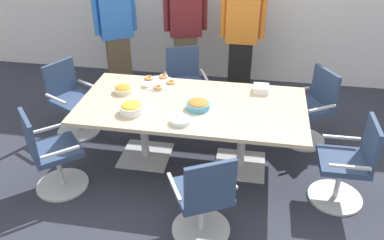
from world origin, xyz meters
TOP-DOWN VIEW (x-y plane):
  - ground_plane at (0.00, 0.00)m, footprint 10.00×10.00m
  - conference_table at (0.00, 0.00)m, footprint 2.40×1.20m
  - office_chair_0 at (1.60, -0.37)m, footprint 0.55×0.55m
  - office_chair_1 at (1.32, 0.69)m, footprint 0.74×0.74m
  - office_chair_2 at (-0.28, 1.09)m, footprint 0.70×0.70m
  - office_chair_3 at (-1.59, 0.40)m, footprint 0.73×0.73m
  - office_chair_4 at (-1.32, -0.70)m, footprint 0.76×0.76m
  - office_chair_5 at (0.29, -1.08)m, footprint 0.73×0.73m
  - person_standing_0 at (-1.37, 1.60)m, footprint 0.56×0.42m
  - person_standing_1 at (-0.39, 1.74)m, footprint 0.61×0.33m
  - person_standing_2 at (0.40, 1.71)m, footprint 0.61×0.23m
  - snack_bowl_chips_yellow at (-0.57, -0.29)m, footprint 0.24×0.24m
  - snack_bowl_pretzels at (0.08, -0.09)m, footprint 0.25×0.25m
  - snack_bowl_chips_orange at (-0.80, 0.13)m, footprint 0.21×0.21m
  - donut_platter at (-0.48, 0.42)m, footprint 0.40×0.40m
  - plate_stack at (-0.05, -0.40)m, footprint 0.20×0.20m
  - napkin_pile at (0.71, 0.41)m, footprint 0.17×0.17m

SIDE VIEW (x-z plane):
  - ground_plane at x=0.00m, z-range -0.01..0.00m
  - office_chair_0 at x=1.60m, z-range -0.05..0.86m
  - office_chair_1 at x=1.32m, z-range -0.05..0.86m
  - office_chair_2 at x=-0.28m, z-range -0.05..0.86m
  - office_chair_3 at x=-1.59m, z-range -0.05..0.86m
  - office_chair_4 at x=-1.32m, z-range -0.05..0.86m
  - office_chair_5 at x=0.29m, z-range -0.05..0.86m
  - conference_table at x=0.00m, z-range 0.25..1.00m
  - donut_platter at x=-0.48m, z-range 0.74..0.79m
  - plate_stack at x=-0.05m, z-range 0.75..0.80m
  - napkin_pile at x=0.71m, z-range 0.75..0.83m
  - snack_bowl_chips_orange at x=-0.80m, z-range 0.75..0.83m
  - snack_bowl_pretzels at x=0.08m, z-range 0.75..0.85m
  - snack_bowl_chips_yellow at x=-0.57m, z-range 0.75..0.87m
  - person_standing_2 at x=0.40m, z-range 0.04..1.83m
  - person_standing_0 at x=-1.37m, z-range 0.04..1.83m
  - person_standing_1 at x=-0.39m, z-range 0.05..1.93m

